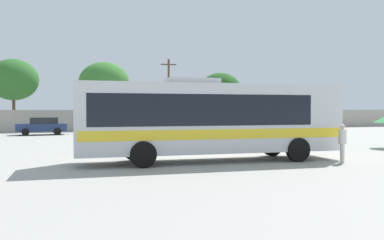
{
  "coord_description": "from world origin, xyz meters",
  "views": [
    {
      "loc": [
        -8.36,
        -17.44,
        2.28
      ],
      "look_at": [
        -1.19,
        2.59,
        1.73
      ],
      "focal_mm": 39.6,
      "sensor_mm": 36.0,
      "label": 1
    }
  ],
  "objects_px": {
    "attendant_by_bus_door": "(342,141)",
    "roadside_tree_midright": "(175,98)",
    "utility_pole_near": "(169,93)",
    "coach_bus_silver_yellow": "(208,117)",
    "roadside_tree_right": "(220,91)",
    "parked_car_leftmost_dark_blue": "(42,126)",
    "roadside_tree_midleft": "(104,83)",
    "roadside_tree_left": "(13,80)",
    "parked_car_second_silver": "(114,125)"
  },
  "relations": [
    {
      "from": "attendant_by_bus_door",
      "to": "roadside_tree_midright",
      "type": "distance_m",
      "value": 35.89
    },
    {
      "from": "utility_pole_near",
      "to": "roadside_tree_midright",
      "type": "xyz_separation_m",
      "value": [
        1.89,
        3.63,
        -0.47
      ]
    },
    {
      "from": "attendant_by_bus_door",
      "to": "utility_pole_near",
      "type": "xyz_separation_m",
      "value": [
        1.79,
        31.95,
        3.25
      ]
    },
    {
      "from": "attendant_by_bus_door",
      "to": "roadside_tree_midright",
      "type": "relative_size",
      "value": 0.31
    },
    {
      "from": "coach_bus_silver_yellow",
      "to": "roadside_tree_right",
      "type": "height_order",
      "value": "roadside_tree_right"
    },
    {
      "from": "coach_bus_silver_yellow",
      "to": "parked_car_leftmost_dark_blue",
      "type": "xyz_separation_m",
      "value": [
        -6.74,
        22.63,
        -1.11
      ]
    },
    {
      "from": "parked_car_leftmost_dark_blue",
      "to": "roadside_tree_midleft",
      "type": "relative_size",
      "value": 0.55
    },
    {
      "from": "roadside_tree_left",
      "to": "roadside_tree_midright",
      "type": "bearing_deg",
      "value": 9.65
    },
    {
      "from": "roadside_tree_midright",
      "to": "roadside_tree_right",
      "type": "distance_m",
      "value": 6.6
    },
    {
      "from": "parked_car_leftmost_dark_blue",
      "to": "roadside_tree_right",
      "type": "relative_size",
      "value": 0.61
    },
    {
      "from": "attendant_by_bus_door",
      "to": "roadside_tree_left",
      "type": "relative_size",
      "value": 0.22
    },
    {
      "from": "parked_car_leftmost_dark_blue",
      "to": "roadside_tree_right",
      "type": "bearing_deg",
      "value": 27.28
    },
    {
      "from": "coach_bus_silver_yellow",
      "to": "utility_pole_near",
      "type": "bearing_deg",
      "value": 76.65
    },
    {
      "from": "attendant_by_bus_door",
      "to": "parked_car_leftmost_dark_blue",
      "type": "bearing_deg",
      "value": 115.64
    },
    {
      "from": "parked_car_leftmost_dark_blue",
      "to": "parked_car_second_silver",
      "type": "bearing_deg",
      "value": 7.86
    },
    {
      "from": "coach_bus_silver_yellow",
      "to": "roadside_tree_midright",
      "type": "xyz_separation_m",
      "value": [
        8.92,
        33.26,
        1.79
      ]
    },
    {
      "from": "coach_bus_silver_yellow",
      "to": "roadside_tree_right",
      "type": "bearing_deg",
      "value": 65.66
    },
    {
      "from": "attendant_by_bus_door",
      "to": "roadside_tree_left",
      "type": "height_order",
      "value": "roadside_tree_left"
    },
    {
      "from": "coach_bus_silver_yellow",
      "to": "roadside_tree_midright",
      "type": "distance_m",
      "value": 34.48
    },
    {
      "from": "utility_pole_near",
      "to": "roadside_tree_midleft",
      "type": "distance_m",
      "value": 7.63
    },
    {
      "from": "roadside_tree_right",
      "to": "roadside_tree_midright",
      "type": "bearing_deg",
      "value": -173.07
    },
    {
      "from": "coach_bus_silver_yellow",
      "to": "parked_car_second_silver",
      "type": "relative_size",
      "value": 2.64
    },
    {
      "from": "attendant_by_bus_door",
      "to": "parked_car_leftmost_dark_blue",
      "type": "distance_m",
      "value": 27.68
    },
    {
      "from": "parked_car_leftmost_dark_blue",
      "to": "roadside_tree_left",
      "type": "relative_size",
      "value": 0.58
    },
    {
      "from": "utility_pole_near",
      "to": "roadside_tree_left",
      "type": "relative_size",
      "value": 1.07
    },
    {
      "from": "parked_car_second_silver",
      "to": "roadside_tree_midleft",
      "type": "relative_size",
      "value": 0.57
    },
    {
      "from": "parked_car_leftmost_dark_blue",
      "to": "roadside_tree_midright",
      "type": "distance_m",
      "value": 19.15
    },
    {
      "from": "attendant_by_bus_door",
      "to": "roadside_tree_midleft",
      "type": "bearing_deg",
      "value": 98.27
    },
    {
      "from": "attendant_by_bus_door",
      "to": "parked_car_leftmost_dark_blue",
      "type": "height_order",
      "value": "attendant_by_bus_door"
    },
    {
      "from": "roadside_tree_left",
      "to": "roadside_tree_right",
      "type": "relative_size",
      "value": 1.06
    },
    {
      "from": "utility_pole_near",
      "to": "parked_car_second_silver",
      "type": "bearing_deg",
      "value": -139.9
    },
    {
      "from": "utility_pole_near",
      "to": "roadside_tree_left",
      "type": "xyz_separation_m",
      "value": [
        -16.48,
        0.51,
        1.12
      ]
    },
    {
      "from": "roadside_tree_midleft",
      "to": "roadside_tree_right",
      "type": "bearing_deg",
      "value": 4.94
    },
    {
      "from": "parked_car_leftmost_dark_blue",
      "to": "roadside_tree_midleft",
      "type": "xyz_separation_m",
      "value": [
        6.88,
        10.1,
        4.44
      ]
    },
    {
      "from": "coach_bus_silver_yellow",
      "to": "parked_car_leftmost_dark_blue",
      "type": "height_order",
      "value": "coach_bus_silver_yellow"
    },
    {
      "from": "utility_pole_near",
      "to": "parked_car_leftmost_dark_blue",
      "type": "bearing_deg",
      "value": -153.06
    },
    {
      "from": "roadside_tree_left",
      "to": "parked_car_leftmost_dark_blue",
      "type": "bearing_deg",
      "value": -70.21
    },
    {
      "from": "roadside_tree_midleft",
      "to": "roadside_tree_midright",
      "type": "height_order",
      "value": "roadside_tree_midleft"
    },
    {
      "from": "roadside_tree_left",
      "to": "roadside_tree_midleft",
      "type": "height_order",
      "value": "roadside_tree_midleft"
    },
    {
      "from": "attendant_by_bus_door",
      "to": "roadside_tree_right",
      "type": "xyz_separation_m",
      "value": [
        10.17,
        36.38,
        3.75
      ]
    },
    {
      "from": "coach_bus_silver_yellow",
      "to": "roadside_tree_left",
      "type": "relative_size",
      "value": 1.57
    },
    {
      "from": "attendant_by_bus_door",
      "to": "roadside_tree_left",
      "type": "distance_m",
      "value": 35.9
    },
    {
      "from": "roadside_tree_right",
      "to": "roadside_tree_midleft",
      "type": "bearing_deg",
      "value": -175.06
    },
    {
      "from": "coach_bus_silver_yellow",
      "to": "roadside_tree_midright",
      "type": "height_order",
      "value": "roadside_tree_midright"
    },
    {
      "from": "parked_car_second_silver",
      "to": "roadside_tree_midleft",
      "type": "height_order",
      "value": "roadside_tree_midleft"
    },
    {
      "from": "utility_pole_near",
      "to": "roadside_tree_midleft",
      "type": "relative_size",
      "value": 1.03
    },
    {
      "from": "parked_car_leftmost_dark_blue",
      "to": "roadside_tree_left",
      "type": "distance_m",
      "value": 9.16
    },
    {
      "from": "parked_car_leftmost_dark_blue",
      "to": "utility_pole_near",
      "type": "height_order",
      "value": "utility_pole_near"
    },
    {
      "from": "attendant_by_bus_door",
      "to": "roadside_tree_midright",
      "type": "height_order",
      "value": "roadside_tree_midright"
    },
    {
      "from": "attendant_by_bus_door",
      "to": "parked_car_leftmost_dark_blue",
      "type": "xyz_separation_m",
      "value": [
        -11.98,
        24.95,
        -0.12
      ]
    }
  ]
}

